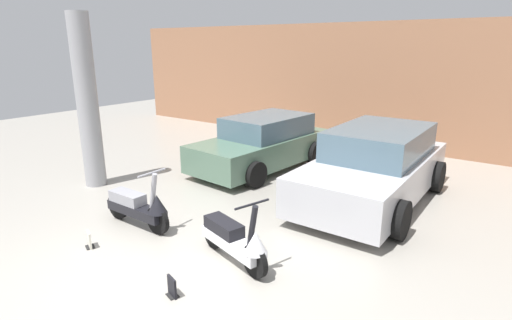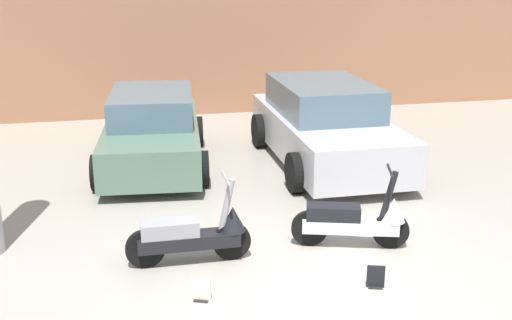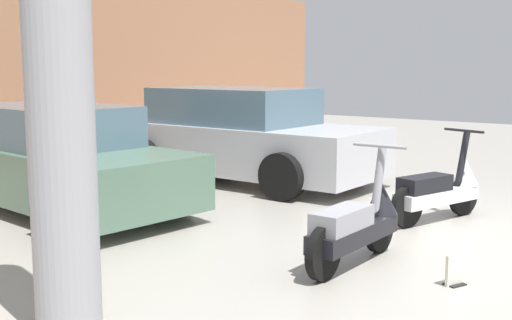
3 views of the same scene
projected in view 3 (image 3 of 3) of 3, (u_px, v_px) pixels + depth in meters
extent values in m
plane|color=#9E998E|center=(495.00, 247.00, 6.35)|extent=(28.00, 28.00, 0.00)
cylinder|color=black|center=(380.00, 228.00, 6.16)|extent=(0.47, 0.08, 0.47)
cylinder|color=black|center=(324.00, 253.00, 5.34)|extent=(0.47, 0.08, 0.47)
cube|color=black|center=(354.00, 233.00, 5.74)|extent=(1.22, 0.29, 0.16)
cube|color=gray|center=(342.00, 219.00, 5.54)|extent=(0.69, 0.27, 0.18)
cylinder|color=gray|center=(378.00, 181.00, 6.05)|extent=(0.22, 0.08, 0.66)
cylinder|color=gray|center=(379.00, 146.00, 6.00)|extent=(0.03, 0.54, 0.03)
cone|color=black|center=(381.00, 198.00, 6.13)|extent=(0.31, 0.31, 0.31)
cylinder|color=black|center=(464.00, 196.00, 7.70)|extent=(0.47, 0.21, 0.46)
cylinder|color=black|center=(407.00, 207.00, 7.09)|extent=(0.47, 0.21, 0.46)
cube|color=silver|center=(437.00, 196.00, 7.38)|extent=(1.24, 0.61, 0.16)
cube|color=black|center=(425.00, 184.00, 7.23)|extent=(0.73, 0.45, 0.18)
cylinder|color=black|center=(463.00, 158.00, 7.60)|extent=(0.23, 0.14, 0.66)
cylinder|color=black|center=(464.00, 131.00, 7.55)|extent=(0.18, 0.52, 0.03)
cone|color=silver|center=(466.00, 172.00, 7.66)|extent=(0.39, 0.39, 0.30)
cube|color=#51705B|center=(62.00, 172.00, 7.93)|extent=(1.93, 3.94, 0.64)
cube|color=slate|center=(50.00, 125.00, 8.00)|extent=(1.59, 2.25, 0.50)
cylinder|color=black|center=(175.00, 190.00, 7.77)|extent=(0.25, 0.60, 0.58)
cylinder|color=black|center=(53.00, 213.00, 6.57)|extent=(0.25, 0.60, 0.58)
cylinder|color=black|center=(69.00, 169.00, 9.34)|extent=(0.25, 0.60, 0.58)
cube|color=#B7B7BC|center=(246.00, 147.00, 9.99)|extent=(1.77, 4.24, 0.71)
cube|color=slate|center=(233.00, 106.00, 10.05)|extent=(1.56, 2.38, 0.55)
cylinder|color=black|center=(349.00, 160.00, 9.96)|extent=(0.22, 0.65, 0.65)
cylinder|color=black|center=(282.00, 176.00, 8.51)|extent=(0.22, 0.65, 0.65)
cylinder|color=black|center=(220.00, 148.00, 11.52)|extent=(0.22, 0.65, 0.65)
cylinder|color=black|center=(145.00, 159.00, 10.07)|extent=(0.22, 0.65, 0.65)
cube|color=black|center=(455.00, 284.00, 5.25)|extent=(0.19, 0.17, 0.01)
cube|color=silver|center=(455.00, 270.00, 5.24)|extent=(0.20, 0.10, 0.26)
cylinder|color=#99999E|center=(58.00, 61.00, 4.07)|extent=(0.44, 0.44, 3.62)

